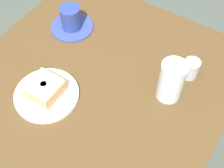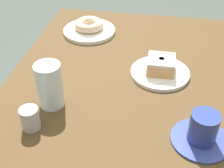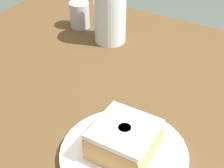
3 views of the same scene
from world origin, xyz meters
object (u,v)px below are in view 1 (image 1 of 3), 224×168
object	(u,v)px
donut_glazed_square	(45,88)
water_glass	(171,81)
plate_glazed_square	(47,95)
sugar_jar	(191,69)
coffee_cup	(71,20)

from	to	relation	value
donut_glazed_square	water_glass	xyz separation A→B (m)	(-0.20, 0.30, 0.03)
plate_glazed_square	water_glass	world-z (taller)	water_glass
plate_glazed_square	water_glass	distance (m)	0.37
donut_glazed_square	sugar_jar	size ratio (longest dim) A/B	1.37
water_glass	sugar_jar	distance (m)	0.11
coffee_cup	water_glass	bearing A→B (deg)	80.02
water_glass	coffee_cup	world-z (taller)	water_glass
donut_glazed_square	coffee_cup	distance (m)	0.30
water_glass	sugar_jar	xyz separation A→B (m)	(-0.10, 0.02, -0.04)
donut_glazed_square	sugar_jar	distance (m)	0.45
donut_glazed_square	water_glass	size ratio (longest dim) A/B	0.65
water_glass	sugar_jar	size ratio (longest dim) A/B	2.10
plate_glazed_square	water_glass	size ratio (longest dim) A/B	1.44
donut_glazed_square	plate_glazed_square	bearing A→B (deg)	90.00
plate_glazed_square	sugar_jar	bearing A→B (deg)	133.13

